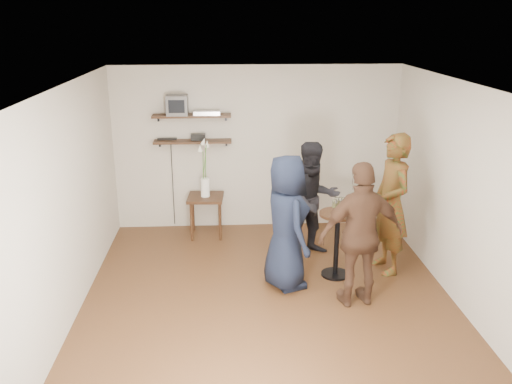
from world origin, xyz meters
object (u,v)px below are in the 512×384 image
crt_monitor (177,105)px  person_navy (286,222)px  drinks_table (337,236)px  person_dark (313,200)px  dvd_deck (207,113)px  person_plaid (391,204)px  person_brown (361,235)px  radio (198,137)px  side_table (206,203)px

crt_monitor → person_navy: 2.74m
drinks_table → person_dark: size_ratio=0.54×
dvd_deck → person_dark: (1.50, -1.07, -1.07)m
dvd_deck → person_dark: 2.13m
drinks_table → person_dark: bearing=106.8°
dvd_deck → drinks_table: dvd_deck is taller
dvd_deck → person_dark: dvd_deck is taller
person_plaid → person_brown: person_plaid is taller
crt_monitor → drinks_table: bearing=-39.5°
radio → drinks_table: 2.74m
person_plaid → person_dark: bearing=-131.6°
dvd_deck → side_table: (-0.05, -0.29, -1.36)m
radio → person_plaid: (2.58, -1.65, -0.57)m
person_dark → person_navy: size_ratio=0.96×
crt_monitor → dvd_deck: bearing=0.0°
crt_monitor → drinks_table: size_ratio=0.36×
dvd_deck → person_plaid: bearing=-34.1°
person_navy → radio: bearing=11.5°
crt_monitor → person_brown: bearing=-47.7°
person_plaid → dvd_deck: bearing=-134.0°
radio → person_plaid: 3.12m
person_dark → person_navy: bearing=-134.2°
crt_monitor → dvd_deck: size_ratio=0.80×
person_plaid → person_dark: person_plaid is taller
drinks_table → person_brown: 0.80m
radio → person_brown: bearing=-51.7°
dvd_deck → radio: bearing=180.0°
side_table → person_brown: bearing=-49.6°
side_table → person_navy: (1.06, -1.72, 0.32)m
dvd_deck → person_navy: 2.48m
person_plaid → person_navy: (-1.43, -0.36, -0.09)m
side_table → drinks_table: bearing=-40.2°
dvd_deck → person_dark: size_ratio=0.24×
person_dark → person_brown: 1.47m
side_table → person_plaid: bearing=-28.7°
crt_monitor → person_navy: bearing=-54.1°
person_brown → person_navy: bearing=-40.7°
radio → person_navy: 2.41m
person_dark → person_navy: 1.06m
drinks_table → person_brown: bearing=-80.3°
dvd_deck → person_plaid: size_ratio=0.21×
side_table → person_navy: size_ratio=0.38×
drinks_table → person_plaid: bearing=10.0°
radio → drinks_table: bearing=-43.8°
radio → side_table: size_ratio=0.34×
person_plaid → person_navy: person_plaid is taller
person_dark → person_navy: (-0.49, -0.94, 0.03)m
crt_monitor → dvd_deck: crt_monitor is taller
drinks_table → person_brown: person_brown is taller
person_plaid → person_navy: bearing=-85.8°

